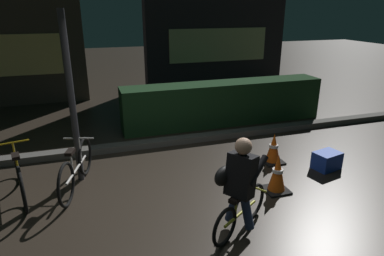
{
  "coord_description": "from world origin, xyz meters",
  "views": [
    {
      "loc": [
        -1.29,
        -4.01,
        2.65
      ],
      "look_at": [
        0.2,
        0.6,
        0.9
      ],
      "focal_mm": 31.67,
      "sensor_mm": 36.0,
      "label": 1
    }
  ],
  "objects": [
    {
      "name": "cyclist",
      "position": [
        0.34,
        -0.79,
        0.63
      ],
      "size": [
        1.01,
        0.69,
        1.25
      ],
      "rotation": [
        0.0,
        0.0,
        0.59
      ],
      "color": "black",
      "rests_on": "ground"
    },
    {
      "name": "storefront_right",
      "position": [
        3.2,
        7.2,
        2.43
      ],
      "size": [
        4.97,
        0.54,
        4.89
      ],
      "color": "#262328",
      "rests_on": "ground"
    },
    {
      "name": "ground_plane",
      "position": [
        0.0,
        0.0,
        0.0
      ],
      "size": [
        40.0,
        40.0,
        0.0
      ],
      "primitive_type": "plane",
      "color": "#2D261E"
    },
    {
      "name": "parked_bike_center_left",
      "position": [
        -1.54,
        0.92,
        0.33
      ],
      "size": [
        0.55,
        1.53,
        0.73
      ],
      "rotation": [
        0.0,
        0.0,
        1.28
      ],
      "color": "black",
      "rests_on": "ground"
    },
    {
      "name": "hedge_row",
      "position": [
        1.8,
        3.1,
        0.49
      ],
      "size": [
        4.8,
        0.7,
        0.99
      ],
      "primitive_type": "cube",
      "color": "#19381C",
      "rests_on": "ground"
    },
    {
      "name": "traffic_cone_near",
      "position": [
        1.32,
        -0.1,
        0.29
      ],
      "size": [
        0.36,
        0.36,
        0.6
      ],
      "color": "black",
      "rests_on": "ground"
    },
    {
      "name": "parked_bike_left_mid",
      "position": [
        -2.34,
        0.96,
        0.34
      ],
      "size": [
        0.49,
        1.61,
        0.76
      ],
      "rotation": [
        0.0,
        0.0,
        1.79
      ],
      "color": "black",
      "rests_on": "ground"
    },
    {
      "name": "street_post",
      "position": [
        -1.5,
        1.2,
        1.31
      ],
      "size": [
        0.1,
        0.1,
        2.63
      ],
      "primitive_type": "cylinder",
      "color": "#2D2D33",
      "rests_on": "ground"
    },
    {
      "name": "sidewalk_curb",
      "position": [
        0.0,
        2.2,
        0.06
      ],
      "size": [
        12.0,
        0.24,
        0.12
      ],
      "primitive_type": "cube",
      "color": "#56544F",
      "rests_on": "ground"
    },
    {
      "name": "traffic_cone_far",
      "position": [
        1.79,
        0.81,
        0.26
      ],
      "size": [
        0.36,
        0.36,
        0.55
      ],
      "color": "black",
      "rests_on": "ground"
    },
    {
      "name": "blue_crate",
      "position": [
        2.54,
        0.3,
        0.15
      ],
      "size": [
        0.5,
        0.41,
        0.3
      ],
      "primitive_type": "cube",
      "rotation": [
        0.0,
        0.0,
        0.22
      ],
      "color": "#193DB7",
      "rests_on": "ground"
    }
  ]
}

